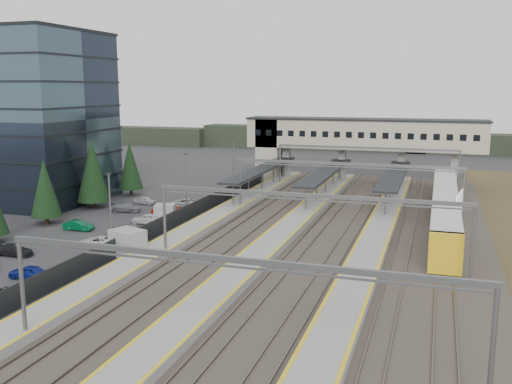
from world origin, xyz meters
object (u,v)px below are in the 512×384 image
(train, at_px, (445,209))
(relay_cabin_near, at_px, (128,243))
(footbridge, at_px, (347,137))
(billboard, at_px, (459,206))
(relay_cabin_far, at_px, (165,213))
(office_building, at_px, (14,117))

(train, bearing_deg, relay_cabin_near, -142.51)
(footbridge, bearing_deg, billboard, -59.97)
(billboard, bearing_deg, relay_cabin_far, -170.36)
(billboard, bearing_deg, relay_cabin_near, -147.34)
(relay_cabin_far, bearing_deg, train, 14.70)
(relay_cabin_near, distance_m, billboard, 37.10)
(relay_cabin_far, height_order, train, train)
(relay_cabin_far, relative_size, footbridge, 0.07)
(relay_cabin_near, distance_m, train, 37.43)
(office_building, xyz_separation_m, footbridge, (43.70, 30.00, -4.26))
(relay_cabin_near, height_order, footbridge, footbridge)
(relay_cabin_near, bearing_deg, relay_cabin_far, 102.32)
(relay_cabin_near, height_order, train, train)
(footbridge, relative_size, train, 0.99)
(footbridge, xyz_separation_m, train, (16.30, -28.01, -5.83))
(office_building, xyz_separation_m, billboard, (61.50, -0.79, -9.11))
(relay_cabin_far, bearing_deg, billboard, 9.64)
(train, bearing_deg, billboard, -61.66)
(train, height_order, billboard, billboard)
(office_building, distance_m, footbridge, 53.18)
(relay_cabin_near, bearing_deg, billboard, 32.66)
(relay_cabin_near, height_order, relay_cabin_far, relay_cabin_near)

